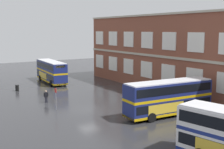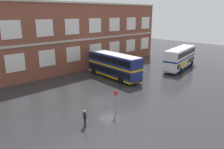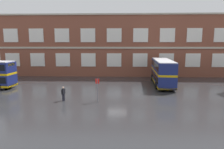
% 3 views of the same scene
% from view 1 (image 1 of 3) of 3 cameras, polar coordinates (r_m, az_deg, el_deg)
% --- Properties ---
extents(ground_plane, '(120.00, 120.00, 0.00)m').
position_cam_1_polar(ground_plane, '(38.84, -1.77, -6.25)').
color(ground_plane, '#2B2B2D').
extents(brick_terminal_building, '(51.60, 8.19, 12.41)m').
position_cam_1_polar(brick_terminal_building, '(46.66, 16.54, 3.45)').
color(brick_terminal_building, brown).
rests_on(brick_terminal_building, ground).
extents(double_decker_near, '(11.14, 3.38, 4.07)m').
position_cam_1_polar(double_decker_near, '(57.59, -11.51, 0.62)').
color(double_decker_near, navy).
rests_on(double_decker_near, ground).
extents(double_decker_middle, '(3.45, 11.16, 4.07)m').
position_cam_1_polar(double_decker_middle, '(35.38, 10.77, -4.29)').
color(double_decker_middle, navy).
rests_on(double_decker_middle, ground).
extents(waiting_passenger, '(0.40, 0.61, 1.70)m').
position_cam_1_polar(waiting_passenger, '(41.95, -12.44, -4.02)').
color(waiting_passenger, black).
rests_on(waiting_passenger, ground).
extents(bus_stand_flag, '(0.44, 0.10, 2.70)m').
position_cam_1_polar(bus_stand_flag, '(38.06, -10.66, -4.17)').
color(bus_stand_flag, slate).
rests_on(bus_stand_flag, ground).
extents(station_litter_bin, '(0.60, 0.60, 1.03)m').
position_cam_1_polar(station_litter_bin, '(51.14, -17.63, -2.45)').
color(station_litter_bin, black).
rests_on(station_litter_bin, ground).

